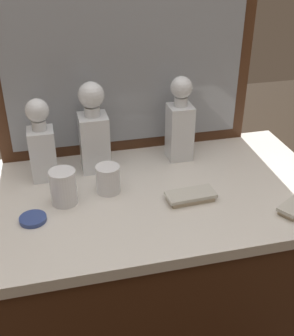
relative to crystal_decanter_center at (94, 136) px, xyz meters
name	(u,v)px	position (x,y,z in m)	size (l,w,h in m)	color
dresser	(147,291)	(0.13, -0.17, -0.53)	(1.10, 0.61, 0.82)	#472816
dresser_mirror	(125,44)	(0.13, 0.11, 0.25)	(0.85, 0.03, 0.72)	#472816
crystal_decanter_center	(94,136)	(0.00, 0.00, 0.00)	(0.09, 0.09, 0.29)	white
crystal_decanter_left	(180,126)	(0.28, 0.01, 0.00)	(0.08, 0.08, 0.28)	white
crystal_decanter_far_right	(42,148)	(-0.16, -0.02, -0.01)	(0.08, 0.08, 0.26)	white
crystal_tumbler_rear	(64,189)	(-0.11, -0.18, -0.07)	(0.07, 0.07, 0.10)	white
crystal_tumbler_far_right	(108,180)	(0.02, -0.14, -0.08)	(0.07, 0.07, 0.08)	white
silver_brush_far_left	(191,196)	(0.24, -0.25, -0.10)	(0.14, 0.07, 0.02)	#B7A88C
porcelain_dish	(33,219)	(-0.20, -0.24, -0.11)	(0.07, 0.07, 0.01)	#33478C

